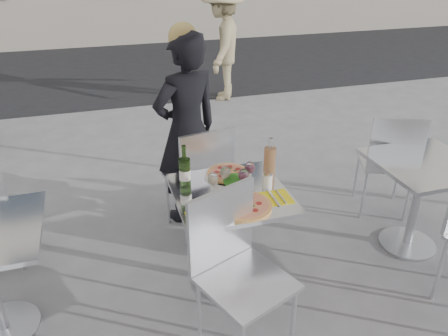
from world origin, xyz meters
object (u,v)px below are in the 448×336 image
object	(u,v)px
pizza_near	(244,206)
wineglass_red_a	(243,176)
chair_near	(235,260)
chair_far	(201,174)
sugar_shaker	(267,180)
napkin_right	(276,197)
pizza_far	(228,174)
pedestrian_b	(223,44)
wineglass_white_b	(225,173)
wineglass_red_b	(250,168)
wineglass_white_a	(213,180)
woman_diner	(187,131)
side_table_right	(420,187)
side_chair_rfar	(390,157)
napkin_left	(202,218)
wine_bottle	(185,171)
carafe	(270,162)
main_table	(231,219)
salad_plate	(235,182)

from	to	relation	value
pizza_near	wineglass_red_a	size ratio (longest dim) A/B	2.19
chair_near	chair_far	bearing A→B (deg)	63.78
sugar_shaker	napkin_right	world-z (taller)	sugar_shaker
pizza_far	sugar_shaker	size ratio (longest dim) A/B	3.03
pizza_far	pedestrian_b	bearing A→B (deg)	73.91
wineglass_white_b	wineglass_red_b	world-z (taller)	same
wineglass_white_a	wineglass_red_a	distance (m)	0.20
woman_diner	pizza_near	bearing A→B (deg)	74.62
pedestrian_b	side_table_right	bearing A→B (deg)	28.22
side_chair_rfar	pizza_far	xyz separation A→B (m)	(-1.51, -0.24, 0.20)
wineglass_white_b	napkin_right	xyz separation A→B (m)	(0.27, -0.21, -0.11)
napkin_left	napkin_right	bearing A→B (deg)	12.66
side_table_right	pizza_near	world-z (taller)	pizza_near
wine_bottle	sugar_shaker	bearing A→B (deg)	-16.99
side_chair_rfar	wineglass_red_a	bearing A→B (deg)	40.06
carafe	napkin_right	size ratio (longest dim) A/B	1.45
woman_diner	pedestrian_b	xyz separation A→B (m)	(1.23, 3.08, 0.02)
side_table_right	pizza_near	bearing A→B (deg)	-172.50
wineglass_white_b	napkin_right	bearing A→B (deg)	-37.44
pizza_near	wineglass_white_a	distance (m)	0.26
side_table_right	wineglass_white_b	distance (m)	1.55
side_chair_rfar	wine_bottle	size ratio (longest dim) A/B	3.24
wineglass_red_a	napkin_right	bearing A→B (deg)	-40.61
side_table_right	chair_near	bearing A→B (deg)	-163.98
chair_far	pizza_near	world-z (taller)	chair_far
side_chair_rfar	wineglass_white_b	bearing A→B (deg)	36.86
wineglass_red_a	napkin_right	world-z (taller)	wineglass_red_a
side_table_right	carafe	xyz separation A→B (m)	(-1.19, 0.12, 0.33)
pedestrian_b	wineglass_red_a	xyz separation A→B (m)	(-1.07, -4.04, 0.03)
carafe	wineglass_red_a	distance (m)	0.26
chair_near	side_chair_rfar	size ratio (longest dim) A/B	1.04
main_table	pedestrian_b	bearing A→B (deg)	74.09
side_chair_rfar	salad_plate	world-z (taller)	side_chair_rfar
pedestrian_b	sugar_shaker	distance (m)	4.13
side_chair_rfar	pedestrian_b	bearing A→B (deg)	-60.86
chair_far	wine_bottle	xyz separation A→B (m)	(-0.22, -0.46, 0.29)
woman_diner	napkin_left	distance (m)	1.21
chair_far	wineglass_white_a	bearing A→B (deg)	71.71
carafe	pedestrian_b	bearing A→B (deg)	77.90
chair_far	pizza_near	distance (m)	0.84
side_chair_rfar	sugar_shaker	distance (m)	1.41
pizza_far	wineglass_white_a	distance (m)	0.28
sugar_shaker	napkin_left	xyz separation A→B (m)	(-0.50, -0.24, -0.05)
main_table	pizza_far	xyz separation A→B (m)	(0.05, 0.21, 0.23)
pedestrian_b	napkin_left	size ratio (longest dim) A/B	8.29
main_table	wineglass_red_a	xyz separation A→B (m)	(0.08, -0.00, 0.32)
side_chair_rfar	wineglass_red_b	distance (m)	1.48
side_table_right	pizza_far	distance (m)	1.49
side_chair_rfar	chair_far	bearing A→B (deg)	16.88
wine_bottle	wineglass_white_b	world-z (taller)	wine_bottle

